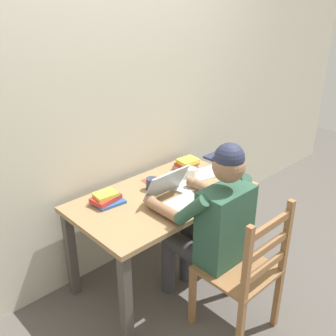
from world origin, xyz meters
TOP-DOWN VIEW (x-y plane):
  - ground_plane at (0.00, 0.00)m, footprint 8.00×8.00m
  - back_wall at (0.00, 0.44)m, footprint 6.00×0.04m
  - desk at (0.00, 0.00)m, footprint 1.25×0.71m
  - seated_person at (0.02, -0.43)m, footprint 0.50×0.60m
  - wooden_chair at (0.02, -0.71)m, footprint 0.42×0.42m
  - laptop at (-0.01, -0.15)m, footprint 0.33×0.33m
  - computer_mouse at (0.29, -0.25)m, footprint 0.06×0.10m
  - coffee_mug_white at (0.32, 0.03)m, footprint 0.12×0.08m
  - coffee_mug_dark at (0.00, 0.11)m, footprint 0.12×0.08m
  - book_stack_main at (-0.34, 0.17)m, footprint 0.22×0.17m
  - book_stack_side at (0.42, 0.18)m, footprint 0.17×0.15m
  - paper_pile_near_laptop at (0.47, 0.02)m, footprint 0.28×0.23m
  - paper_pile_back_corner at (0.20, -0.03)m, footprint 0.23×0.22m
  - landscape_photo_print at (0.09, 0.22)m, footprint 0.14×0.11m

SIDE VIEW (x-z plane):
  - ground_plane at x=0.00m, z-range 0.00..0.00m
  - wooden_chair at x=0.02m, z-range -0.01..0.92m
  - desk at x=0.00m, z-range 0.25..0.95m
  - seated_person at x=0.02m, z-range 0.06..1.30m
  - landscape_photo_print at x=0.09m, z-range 0.70..0.71m
  - paper_pile_near_laptop at x=0.47m, z-range 0.70..0.71m
  - paper_pile_back_corner at x=0.20m, z-range 0.70..0.72m
  - computer_mouse at x=0.29m, z-range 0.70..0.74m
  - book_stack_main at x=-0.34m, z-range 0.70..0.77m
  - book_stack_side at x=0.42m, z-range 0.70..0.79m
  - coffee_mug_dark at x=0.00m, z-range 0.70..0.79m
  - coffee_mug_white at x=0.32m, z-range 0.70..0.79m
  - laptop at x=-0.01m, z-range 0.65..0.86m
  - back_wall at x=0.00m, z-range 0.00..2.60m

